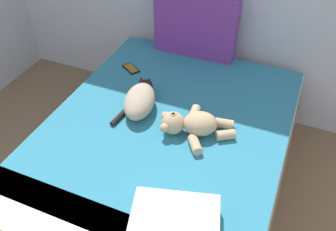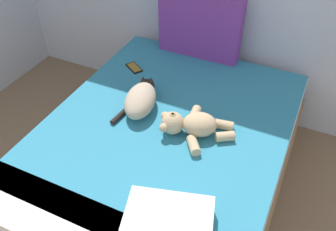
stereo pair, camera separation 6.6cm
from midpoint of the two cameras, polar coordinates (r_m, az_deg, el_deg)
name	(u,v)px [view 1 (the left image)]	position (r m, az deg, el deg)	size (l,w,h in m)	color
bed	(166,157)	(2.41, -1.15, -6.57)	(1.49, 1.92, 0.55)	olive
patterned_cushion	(196,25)	(2.79, 3.70, 14.13)	(0.63, 0.13, 0.49)	#72338C
cat	(140,100)	(2.31, -5.28, 2.51)	(0.27, 0.44, 0.15)	tan
teddy_bear	(192,124)	(2.13, 3.00, -1.39)	(0.46, 0.38, 0.15)	tan
cell_phone	(131,68)	(2.72, -6.62, 7.42)	(0.16, 0.14, 0.01)	black
throw_pillow	(175,223)	(1.71, -0.06, -16.67)	(0.40, 0.28, 0.11)	white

